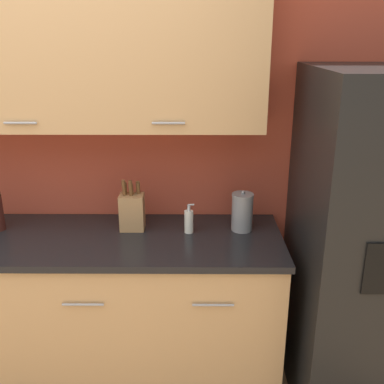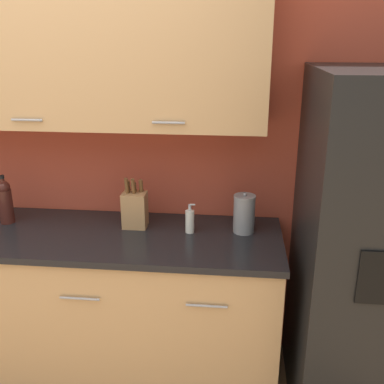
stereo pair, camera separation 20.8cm
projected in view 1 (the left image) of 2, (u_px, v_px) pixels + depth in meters
The scene contains 5 objects.
wall_back at pixel (27, 117), 2.46m from camera, with size 10.00×0.39×2.60m.
counter_unit at pixel (45, 307), 2.53m from camera, with size 2.62×0.64×0.90m.
knife_block at pixel (132, 211), 2.44m from camera, with size 0.13×0.11×0.29m.
soap_dispenser at pixel (189, 221), 2.41m from camera, with size 0.05×0.05×0.16m.
steel_canister at pixel (242, 212), 2.43m from camera, with size 0.12×0.12×0.22m.
Camera 1 is at (0.96, -1.15, 1.91)m, focal length 42.00 mm.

